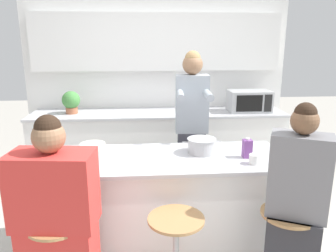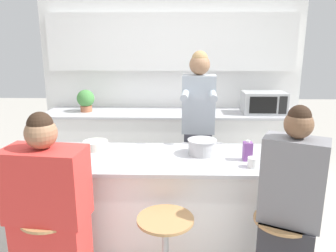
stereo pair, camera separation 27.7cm
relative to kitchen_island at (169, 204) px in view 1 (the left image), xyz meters
name	(u,v)px [view 1 (the left image)]	position (x,y,z in m)	size (l,w,h in m)	color
ground_plane	(169,249)	(0.00, 0.00, -0.45)	(16.00, 16.00, 0.00)	#B2ADA3
wall_back	(157,63)	(0.00, 1.98, 1.09)	(3.60, 0.22, 2.70)	white
back_counter	(159,145)	(0.00, 1.65, 0.01)	(3.34, 0.68, 0.92)	white
kitchen_island	(169,204)	(0.00, 0.00, 0.00)	(1.98, 0.77, 0.89)	black
bar_stool_rightmost	(285,250)	(0.79, -0.62, -0.07)	(0.39, 0.39, 0.68)	tan
person_cooking	(191,132)	(0.30, 0.73, 0.44)	(0.38, 0.57, 1.75)	#383842
person_wrapped_blanket	(57,227)	(-0.78, -0.64, 0.21)	(0.55, 0.34, 1.41)	red
person_seated_near	(294,216)	(0.82, -0.64, 0.22)	(0.44, 0.39, 1.47)	#333338
cooking_pot	(202,146)	(0.29, 0.08, 0.51)	(0.34, 0.25, 0.13)	#B7BABC
fruit_bowl	(93,147)	(-0.66, 0.19, 0.48)	(0.22, 0.22, 0.07)	silver
coffee_cup_near	(254,159)	(0.67, -0.21, 0.48)	(0.11, 0.08, 0.08)	white
juice_carton	(247,148)	(0.65, -0.06, 0.52)	(0.07, 0.07, 0.17)	#7A428E
microwave	(249,101)	(1.20, 1.60, 0.61)	(0.55, 0.34, 0.28)	#B2B5B7
potted_plant	(71,101)	(-1.13, 1.65, 0.63)	(0.23, 0.23, 0.29)	#A86042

